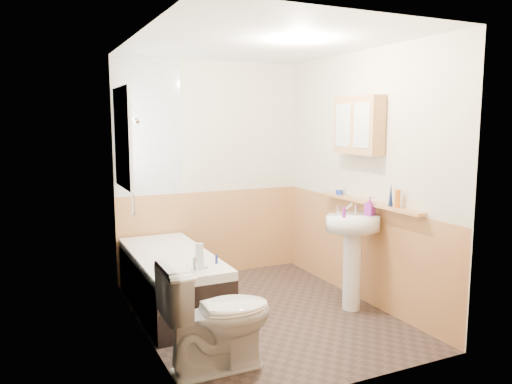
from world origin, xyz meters
TOP-DOWN VIEW (x-y plane):
  - floor at (0.00, 0.00)m, footprint 2.80×2.80m
  - ceiling at (0.00, 0.00)m, footprint 2.80×2.80m
  - wall_back at (0.00, 1.41)m, footprint 2.20×0.02m
  - wall_front at (0.00, -1.41)m, footprint 2.20×0.02m
  - wall_left at (-1.11, 0.00)m, footprint 0.02×2.80m
  - wall_right at (1.11, 0.00)m, footprint 0.02×2.80m
  - wainscot_right at (1.09, 0.00)m, footprint 0.01×2.80m
  - wainscot_front at (0.00, -1.39)m, footprint 2.20×0.01m
  - wainscot_back at (0.00, 1.39)m, footprint 2.20×0.01m
  - tile_cladding_left at (-1.09, 0.00)m, footprint 0.01×2.80m
  - tile_return_back at (-0.73, 1.39)m, footprint 0.75×0.01m
  - window at (-1.06, 0.95)m, footprint 0.03×0.79m
  - bathtub at (-0.73, 0.52)m, footprint 0.70×1.66m
  - shower_riser at (-1.04, 0.64)m, footprint 0.10×0.07m
  - toilet at (-0.76, -0.81)m, footprint 0.83×0.47m
  - sink at (0.84, -0.24)m, footprint 0.54×0.44m
  - pine_shelf at (1.04, -0.21)m, footprint 0.10×1.45m
  - medicine_cabinet at (1.01, -0.05)m, footprint 0.16×0.62m
  - foam_can at (1.04, -0.61)m, footprint 0.06×0.06m
  - green_bottle at (1.04, -0.52)m, footprint 0.06×0.06m
  - black_jar at (1.04, 0.29)m, footprint 0.10×0.10m
  - soap_bottle at (0.98, -0.30)m, footprint 0.13×0.19m
  - clear_bottle at (0.69, -0.29)m, footprint 0.04×0.04m
  - blue_gel at (-0.66, -0.11)m, footprint 0.06×0.04m
  - cream_jar at (-0.92, -0.13)m, footprint 0.12×0.12m
  - orange_bottle at (-0.46, -0.00)m, footprint 0.03×0.03m

SIDE VIEW (x-z plane):
  - floor at x=0.00m, z-range 0.00..0.00m
  - bathtub at x=-0.73m, z-range -0.06..0.63m
  - toilet at x=-0.76m, z-range 0.00..0.81m
  - wainscot_right at x=1.09m, z-range 0.00..1.00m
  - wainscot_front at x=0.00m, z-range 0.00..1.00m
  - wainscot_back at x=0.00m, z-range 0.00..1.00m
  - cream_jar at x=-0.92m, z-range 0.55..0.61m
  - orange_bottle at x=-0.46m, z-range 0.55..0.63m
  - sink at x=0.84m, z-range 0.14..1.18m
  - blue_gel at x=-0.66m, z-range 0.55..0.78m
  - soap_bottle at x=0.98m, z-range 0.92..1.01m
  - clear_bottle at x=0.69m, z-range 0.92..1.02m
  - pine_shelf at x=1.04m, z-range 1.01..1.04m
  - black_jar at x=1.04m, z-range 1.04..1.09m
  - foam_can at x=1.04m, z-range 1.04..1.21m
  - green_bottle at x=1.04m, z-range 1.04..1.26m
  - wall_back at x=0.00m, z-range 0.00..2.50m
  - wall_front at x=0.00m, z-range 0.00..2.50m
  - wall_left at x=-1.11m, z-range 0.00..2.50m
  - wall_right at x=1.11m, z-range 0.00..2.50m
  - tile_cladding_left at x=-1.09m, z-range 0.00..2.50m
  - shower_riser at x=-1.04m, z-range 1.00..2.10m
  - window at x=-1.06m, z-range 1.15..2.15m
  - tile_return_back at x=-0.73m, z-range 1.00..2.50m
  - medicine_cabinet at x=1.01m, z-range 1.49..2.05m
  - ceiling at x=0.00m, z-range 2.50..2.50m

